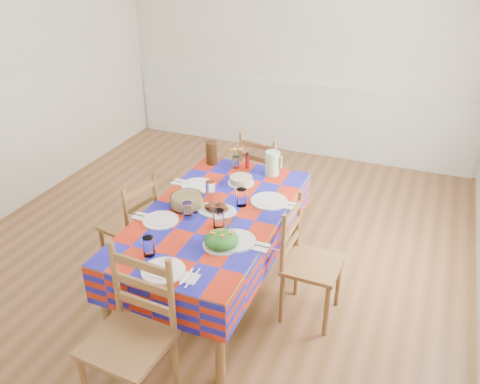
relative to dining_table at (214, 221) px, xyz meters
name	(u,v)px	position (x,y,z in m)	size (l,w,h in m)	color
room	(211,110)	(-0.24, 0.52, 0.70)	(4.58, 5.08, 2.78)	brown
wainscot	(295,115)	(-0.24, 3.00, -0.17)	(4.41, 0.06, 0.92)	white
dining_table	(214,221)	(0.00, 0.00, 0.00)	(1.01, 1.88, 0.73)	brown
setting_near_head	(159,262)	(-0.04, -0.75, 0.11)	(0.45, 0.30, 0.13)	white
setting_left_near	(170,216)	(-0.26, -0.22, 0.11)	(0.49, 0.29, 0.13)	white
setting_left_far	(201,187)	(-0.25, 0.30, 0.11)	(0.50, 0.30, 0.13)	white
setting_right_near	(230,233)	(0.24, -0.26, 0.11)	(0.54, 0.31, 0.14)	white
setting_right_far	(260,200)	(0.28, 0.26, 0.11)	(0.55, 0.32, 0.14)	white
meat_platter	(217,209)	(0.01, 0.02, 0.11)	(0.32, 0.23, 0.06)	white
salad_platter	(222,240)	(0.24, -0.39, 0.12)	(0.26, 0.26, 0.11)	white
pasta_bowl	(187,201)	(-0.23, 0.01, 0.13)	(0.26, 0.26, 0.09)	white
cake	(241,180)	(0.01, 0.52, 0.11)	(0.22, 0.22, 0.06)	white
serving_utensils	(227,223)	(0.16, -0.11, 0.08)	(0.12, 0.28, 0.01)	black
flower_vase	(236,159)	(-0.15, 0.80, 0.16)	(0.13, 0.10, 0.20)	white
hot_sauce	(247,160)	(-0.05, 0.83, 0.15)	(0.04, 0.04, 0.15)	#A90D10
green_pitcher	(272,163)	(0.20, 0.79, 0.19)	(0.12, 0.12, 0.21)	#BFE8A3
tea_pitcher	(212,153)	(-0.38, 0.80, 0.18)	(0.10, 0.10, 0.21)	#321F0B
name_card	(152,276)	(-0.02, -0.87, 0.09)	(0.08, 0.02, 0.02)	white
chair_near	(132,338)	(0.00, -1.18, -0.14)	(0.49, 0.47, 1.05)	brown
chair_far	(264,178)	(-0.01, 1.19, -0.18)	(0.49, 0.48, 0.95)	brown
chair_left	(132,226)	(-0.75, -0.01, -0.21)	(0.45, 0.46, 0.90)	brown
chair_right	(307,263)	(0.75, 0.00, -0.19)	(0.41, 0.43, 0.94)	brown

